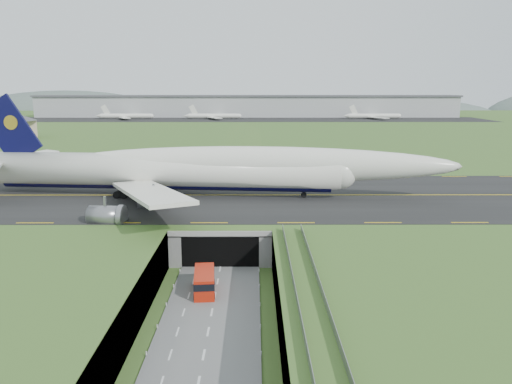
{
  "coord_description": "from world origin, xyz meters",
  "views": [
    {
      "loc": [
        5.33,
        -65.37,
        27.62
      ],
      "look_at": [
        5.57,
        20.0,
        9.54
      ],
      "focal_mm": 35.0,
      "sensor_mm": 36.0,
      "label": 1
    }
  ],
  "objects": [
    {
      "name": "ground",
      "position": [
        0.0,
        0.0,
        0.0
      ],
      "size": [
        900.0,
        900.0,
        0.0
      ],
      "primitive_type": "plane",
      "color": "#396227",
      "rests_on": "ground"
    },
    {
      "name": "airfield_deck",
      "position": [
        0.0,
        0.0,
        3.0
      ],
      "size": [
        800.0,
        800.0,
        6.0
      ],
      "primitive_type": "cube",
      "color": "gray",
      "rests_on": "ground"
    },
    {
      "name": "trench_road",
      "position": [
        0.0,
        -7.5,
        0.1
      ],
      "size": [
        12.0,
        75.0,
        0.2
      ],
      "primitive_type": "cube",
      "color": "slate",
      "rests_on": "ground"
    },
    {
      "name": "taxiway",
      "position": [
        0.0,
        33.0,
        6.09
      ],
      "size": [
        800.0,
        44.0,
        0.18
      ],
      "primitive_type": "cube",
      "color": "black",
      "rests_on": "airfield_deck"
    },
    {
      "name": "tunnel_portal",
      "position": [
        0.0,
        16.71,
        3.33
      ],
      "size": [
        17.0,
        22.3,
        6.0
      ],
      "color": "gray",
      "rests_on": "ground"
    },
    {
      "name": "guideway",
      "position": [
        11.0,
        -19.11,
        5.32
      ],
      "size": [
        3.0,
        53.0,
        7.05
      ],
      "color": "#A8A8A3",
      "rests_on": "ground"
    },
    {
      "name": "jumbo_jet",
      "position": [
        -5.75,
        32.21,
        11.63
      ],
      "size": [
        99.5,
        62.89,
        20.89
      ],
      "rotation": [
        0.0,
        0.0,
        -0.09
      ],
      "color": "white",
      "rests_on": "ground"
    },
    {
      "name": "shuttle_tram",
      "position": [
        -1.51,
        -1.55,
        1.64
      ],
      "size": [
        3.36,
        7.47,
        2.97
      ],
      "rotation": [
        0.0,
        0.0,
        0.09
      ],
      "color": "red",
      "rests_on": "ground"
    },
    {
      "name": "service_building",
      "position": [
        -97.8,
        147.02,
        12.7
      ],
      "size": [
        26.73,
        26.73,
        11.31
      ],
      "rotation": [
        0.0,
        0.0,
        -0.36
      ],
      "color": "#C2A88C",
      "rests_on": "ground"
    },
    {
      "name": "cargo_terminal",
      "position": [
        -0.06,
        299.41,
        13.96
      ],
      "size": [
        320.0,
        67.0,
        15.6
      ],
      "color": "#B2B2B2",
      "rests_on": "ground"
    },
    {
      "name": "distant_hills",
      "position": [
        64.38,
        430.0,
        -4.0
      ],
      "size": [
        700.0,
        91.0,
        60.0
      ],
      "color": "#4F5E58",
      "rests_on": "ground"
    }
  ]
}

